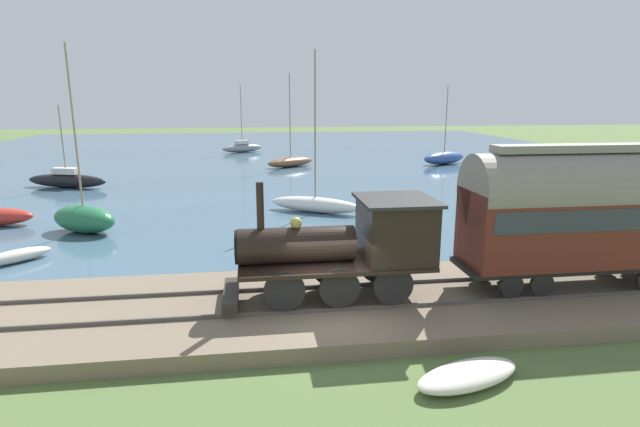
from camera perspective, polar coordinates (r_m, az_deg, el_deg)
ground_plane at (r=15.06m, az=1.34°, el=-12.79°), size 200.00×200.00×0.00m
harbor_water at (r=58.02m, az=-5.69°, el=6.57°), size 80.00×80.00×0.01m
rail_embankment at (r=15.81m, az=0.79°, el=-10.54°), size 5.99×56.00×0.59m
steam_locomotive at (r=15.24m, az=4.11°, el=-3.06°), size 2.48×6.41×3.60m
passenger_coach at (r=18.11m, az=27.95°, el=0.52°), size 2.31×8.01×4.57m
sailboat_blue at (r=52.02m, az=13.99°, el=6.21°), size 3.79×5.52×7.66m
sailboat_gray at (r=62.41m, az=-8.87°, el=7.48°), size 3.58×5.31×8.02m
sailboat_black at (r=41.74m, az=-26.96°, el=3.46°), size 3.14×6.41×6.03m
sailboat_green at (r=27.41m, az=-25.35°, el=-0.48°), size 3.35×4.01×9.06m
sailboat_white at (r=29.17m, az=-0.55°, el=1.15°), size 3.77×5.46×9.13m
sailboat_brown at (r=48.70m, az=-3.39°, el=5.96°), size 4.23×5.32×8.79m
rowboat_far_out at (r=23.86m, az=-31.40°, el=-4.18°), size 2.38×2.49×0.53m
rowboat_mid_harbor at (r=23.68m, az=-0.04°, el=-2.44°), size 1.39×2.33×0.43m
beached_dinghy at (r=12.79m, az=16.53°, el=-17.30°), size 1.88×3.00×0.44m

